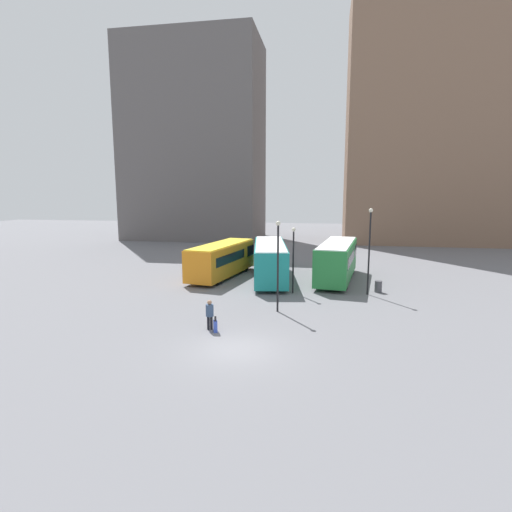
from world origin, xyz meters
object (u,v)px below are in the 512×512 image
Objects in this scene: bus_2 at (337,260)px; traveler at (210,312)px; bus_0 at (222,259)px; suitcase at (215,326)px; lamp_post_0 at (278,259)px; lamp_post_2 at (369,245)px; lamp_post_1 at (293,254)px; bus_1 at (270,259)px; trash_bin at (378,287)px.

traveler is (-6.90, -13.69, -0.77)m from bus_2.
bus_0 is 10.67× the size of suitcase.
traveler is at bearing -129.13° from lamp_post_0.
lamp_post_0 is 0.90× the size of lamp_post_2.
lamp_post_0 reaches higher than lamp_post_1.
bus_1 is 9.16m from trash_bin.
lamp_post_1 is 6.73m from trash_bin.
lamp_post_0 reaches higher than bus_2.
lamp_post_1 is at bearing 154.59° from bus_2.
trash_bin is at bearing -63.19° from suitcase.
trash_bin is at bearing 42.45° from lamp_post_0.
lamp_post_1 reaches higher than traveler.
suitcase is at bearing 166.55° from bus_1.
traveler is 5.50m from lamp_post_0.
lamp_post_2 is at bearing -62.91° from suitcase.
lamp_post_1 is (3.67, 8.73, 1.91)m from traveler.
traveler is at bearing -134.48° from lamp_post_2.
trash_bin is at bearing -65.30° from traveler.
bus_0 reaches higher than trash_bin.
lamp_post_0 is 7.87m from lamp_post_2.
bus_2 reaches higher than bus_0.
lamp_post_0 is (1.82, -9.32, 1.61)m from bus_1.
traveler reaches higher than trash_bin.
lamp_post_2 is (5.31, 0.41, 0.72)m from lamp_post_1.
bus_2 is 15.35m from traveler.
bus_0 is at bearing 164.89° from trash_bin.
traveler is 9.66m from lamp_post_1.
bus_0 reaches higher than traveler.
bus_2 is at bearing -47.48° from traveler.
lamp_post_1 is (2.34, -4.45, 1.19)m from bus_1.
bus_0 is at bearing -7.34° from suitcase.
lamp_post_2 is (8.98, 9.14, 2.63)m from traveler.
traveler is at bearing 160.95° from bus_2.
bus_2 is at bearing 114.57° from lamp_post_2.
lamp_post_0 is at bearing -137.86° from lamp_post_2.
trash_bin is (6.15, 1.24, -2.44)m from lamp_post_1.
lamp_post_2 reaches higher than lamp_post_0.
bus_2 reaches higher than traveler.
lamp_post_0 is at bearing -53.97° from suitcase.
bus_1 reaches higher than suitcase.
trash_bin is at bearing 44.53° from lamp_post_2.
suitcase is 1.05× the size of trash_bin.
trash_bin is at bearing -134.12° from bus_2.
bus_1 is 12.43× the size of suitcase.
bus_1 is at bearing -83.25° from bus_0.
bus_2 is 11.14× the size of suitcase.
bus_0 is 0.96× the size of bus_2.
bus_2 is at bearing 128.19° from trash_bin.
lamp_post_2 is at bearing 4.41° from lamp_post_1.
traveler is 1.89× the size of trash_bin.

